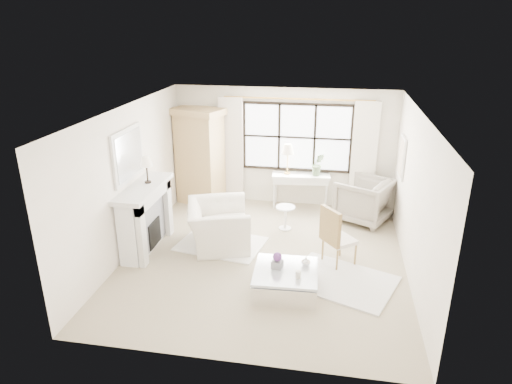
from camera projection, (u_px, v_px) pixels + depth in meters
The scene contains 32 objects.
floor at pixel (264, 258), 8.36m from camera, with size 5.50×5.50×0.00m, color tan.
ceiling at pixel (265, 111), 7.40m from camera, with size 5.50×5.50×0.00m, color white.
wall_back at pixel (283, 147), 10.41m from camera, with size 5.00×5.00×0.00m, color white.
wall_front at pixel (228, 270), 5.35m from camera, with size 5.00×5.00×0.00m, color white.
wall_left at pixel (129, 180), 8.29m from camera, with size 5.50×5.50×0.00m, color white.
wall_right at pixel (415, 198), 7.48m from camera, with size 5.50×5.50×0.00m, color white.
window_pane at pixel (297, 137), 10.25m from camera, with size 2.40×0.02×1.50m, color white.
window_frame at pixel (297, 137), 10.24m from camera, with size 2.50×0.04×1.50m, color black, non-canonical shape.
curtain_rod at pixel (298, 99), 9.89m from camera, with size 0.04×0.04×3.30m, color #C08F43.
curtain_left at pixel (231, 151), 10.55m from camera, with size 0.55×0.10×2.47m, color white.
curtain_right at pixel (364, 157), 10.07m from camera, with size 0.55×0.10×2.47m, color white.
fireplace at pixel (144, 217), 8.50m from camera, with size 0.58×1.66×1.26m.
mirror_frame at pixel (128, 155), 8.11m from camera, with size 0.05×1.15×0.95m, color silver.
mirror_glass at pixel (129, 155), 8.10m from camera, with size 0.02×1.00×0.80m, color silver.
art_frame at pixel (402, 157), 8.97m from camera, with size 0.04×0.62×0.82m, color white.
art_canvas at pixel (401, 157), 8.98m from camera, with size 0.01×0.52×0.72m, color beige.
mantel_lamp at pixel (146, 162), 8.30m from camera, with size 0.22×0.22×0.51m.
armoire at pixel (200, 156), 10.49m from camera, with size 1.29×1.03×2.24m.
console_table at pixel (300, 191), 10.47m from camera, with size 1.34×0.57×0.80m.
console_lamp at pixel (288, 150), 10.17m from camera, with size 0.28×0.28×0.69m.
orchid_plant at pixel (318, 164), 10.16m from camera, with size 0.29×0.23×0.52m, color #536B47.
side_table at pixel (285, 214), 9.38m from camera, with size 0.40×0.40×0.51m.
rug_left at pixel (221, 244), 8.84m from camera, with size 1.59×1.12×0.03m, color white.
rug_right at pixel (341, 281), 7.60m from camera, with size 1.68×1.26×0.03m, color white.
club_armchair at pixel (218, 225), 8.68m from camera, with size 1.28×1.12×0.84m, color white.
wingback_chair at pixel (364, 200), 9.74m from camera, with size 1.01×1.04×0.94m, color gray.
french_chair at pixel (338, 248), 8.05m from camera, with size 0.68×0.68×1.08m.
coffee_table at pixel (286, 281), 7.29m from camera, with size 1.04×1.04×0.38m.
planter_box at pixel (277, 264), 7.27m from camera, with size 0.16×0.16×0.12m, color slate.
planter_flowers at pixel (277, 257), 7.22m from camera, with size 0.15×0.15×0.15m, color #5F2E75.
pillar_candle at pixel (298, 274), 6.98m from camera, with size 0.08×0.08×0.12m, color beige.
coffee_vase at pixel (306, 261), 7.33m from camera, with size 0.15×0.15×0.15m, color silver.
Camera 1 is at (1.13, -7.29, 4.12)m, focal length 32.00 mm.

